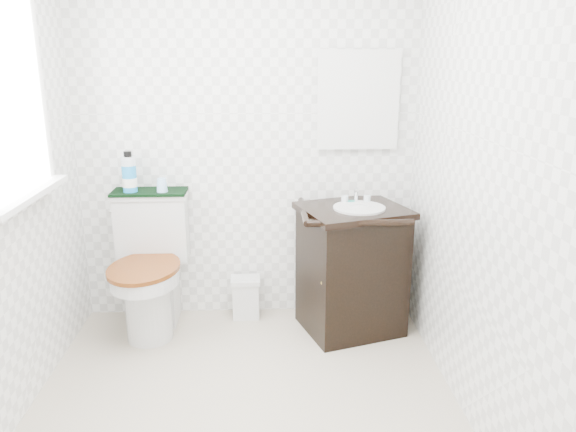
{
  "coord_description": "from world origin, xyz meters",
  "views": [
    {
      "loc": [
        0.11,
        -2.41,
        1.74
      ],
      "look_at": [
        0.25,
        0.75,
        0.82
      ],
      "focal_mm": 35.0,
      "sensor_mm": 36.0,
      "label": 1
    }
  ],
  "objects": [
    {
      "name": "cup",
      "position": [
        -0.53,
        1.05,
        0.94
      ],
      "size": [
        0.07,
        0.07,
        0.09
      ],
      "primitive_type": "cone",
      "color": "#98C8F9",
      "rests_on": "towel"
    },
    {
      "name": "towel",
      "position": [
        -0.62,
        1.09,
        0.89
      ],
      "size": [
        0.47,
        0.22,
        0.02
      ],
      "primitive_type": "cube",
      "color": "black",
      "rests_on": "toilet"
    },
    {
      "name": "window",
      "position": [
        -1.07,
        0.25,
        1.55
      ],
      "size": [
        0.02,
        0.7,
        0.9
      ],
      "primitive_type": "cube",
      "color": "white",
      "rests_on": "wall_left"
    },
    {
      "name": "floor",
      "position": [
        0.0,
        0.0,
        0.0
      ],
      "size": [
        2.4,
        2.4,
        0.0
      ],
      "primitive_type": "plane",
      "color": "beige",
      "rests_on": "ground"
    },
    {
      "name": "wall_back",
      "position": [
        0.0,
        1.2,
        1.2
      ],
      "size": [
        2.4,
        0.0,
        2.4
      ],
      "primitive_type": "plane",
      "rotation": [
        1.57,
        0.0,
        0.0
      ],
      "color": "white",
      "rests_on": "ground"
    },
    {
      "name": "vanity",
      "position": [
        0.66,
        0.9,
        0.43
      ],
      "size": [
        0.75,
        0.69,
        0.92
      ],
      "color": "black",
      "rests_on": "floor"
    },
    {
      "name": "soap_bar",
      "position": [
        0.66,
        1.01,
        0.83
      ],
      "size": [
        0.08,
        0.05,
        0.02
      ],
      "primitive_type": "ellipsoid",
      "color": "#197B6D",
      "rests_on": "vanity"
    },
    {
      "name": "trash_bin",
      "position": [
        -0.02,
        1.09,
        0.15
      ],
      "size": [
        0.2,
        0.16,
        0.28
      ],
      "color": "silver",
      "rests_on": "floor"
    },
    {
      "name": "wall_right",
      "position": [
        1.1,
        0.0,
        1.2
      ],
      "size": [
        0.0,
        2.4,
        2.4
      ],
      "primitive_type": "plane",
      "rotation": [
        1.57,
        0.0,
        -1.57
      ],
      "color": "white",
      "rests_on": "ground"
    },
    {
      "name": "mouthwash_bottle",
      "position": [
        -0.73,
        1.06,
        1.01
      ],
      "size": [
        0.09,
        0.09,
        0.26
      ],
      "color": "#1A8ADE",
      "rests_on": "towel"
    },
    {
      "name": "mirror",
      "position": [
        0.71,
        1.18,
        1.45
      ],
      "size": [
        0.5,
        0.02,
        0.6
      ],
      "primitive_type": "cube",
      "color": "silver",
      "rests_on": "wall_back"
    },
    {
      "name": "toilet",
      "position": [
        -0.62,
        0.96,
        0.38
      ],
      "size": [
        0.48,
        0.67,
        0.88
      ],
      "color": "silver",
      "rests_on": "floor"
    },
    {
      "name": "wall_front",
      "position": [
        0.0,
        -1.2,
        1.2
      ],
      "size": [
        2.4,
        0.0,
        2.4
      ],
      "primitive_type": "plane",
      "rotation": [
        -1.57,
        0.0,
        0.0
      ],
      "color": "white",
      "rests_on": "ground"
    }
  ]
}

